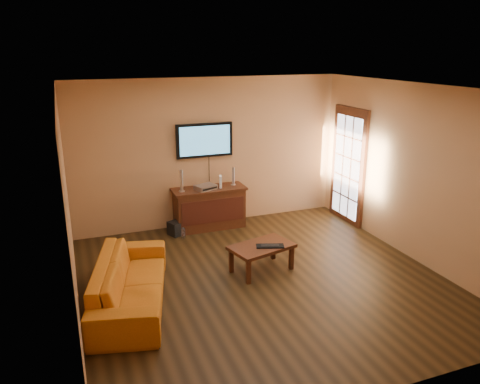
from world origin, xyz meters
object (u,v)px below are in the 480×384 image
av_receiver (206,187)px  subwoofer (176,228)px  media_console (209,208)px  keyboard (270,246)px  bottle (183,233)px  speaker_right (233,177)px  sofa (130,275)px  television (205,140)px  game_console (221,182)px  coffee_table (262,249)px  speaker_left (181,182)px

av_receiver → subwoofer: bearing=168.1°
media_console → keyboard: bearing=-81.7°
bottle → subwoofer: bearing=110.0°
subwoofer → keyboard: (0.95, -1.91, 0.30)m
speaker_right → sofa: bearing=-134.9°
sofa → television: bearing=-22.2°
av_receiver → game_console: (0.29, 0.03, 0.07)m
coffee_table → bottle: coffee_table is taller
speaker_right → keyboard: speaker_right is taller
media_console → bottle: (-0.58, -0.32, -0.29)m
television → speaker_left: television is taller
av_receiver → bottle: bearing=-170.5°
av_receiver → sofa: bearing=-146.8°
coffee_table → speaker_right: 2.07m
bottle → keyboard: size_ratio=0.47×
sofa → subwoofer: (1.09, 2.08, -0.29)m
game_console → keyboard: 2.06m
keyboard → speaker_left: bearing=111.9°
television → bottle: (-0.58, -0.54, -1.50)m
media_console → av_receiver: av_receiver is taller
television → sofa: (-1.75, -2.42, -1.19)m
game_console → keyboard: (0.08, -2.00, -0.45)m
media_console → bottle: bearing=-151.0°
media_console → game_console: game_console is taller
television → av_receiver: television is taller
game_console → av_receiver: bearing=-158.4°
coffee_table → game_console: bearing=89.6°
keyboard → television: bearing=97.6°
coffee_table → speaker_right: size_ratio=3.12×
subwoofer → bottle: subwoofer is taller
sofa → speaker_left: bearing=-15.9°
speaker_right → keyboard: bearing=-95.2°
speaker_left → keyboard: size_ratio=0.90×
sofa → bottle: sofa is taller
speaker_right → subwoofer: (-1.14, -0.16, -0.79)m
speaker_left → bottle: speaker_left is taller
coffee_table → bottle: size_ratio=5.02×
speaker_right → bottle: bearing=-161.4°
media_console → sofa: 2.81m
av_receiver → subwoofer: 0.89m
television → keyboard: television is taller
coffee_table → speaker_left: 2.13m
subwoofer → game_console: bearing=-16.4°
speaker_left → subwoofer: size_ratio=1.58×
television → bottle: size_ratio=5.07×
media_console → speaker_left: 0.75m
speaker_left → game_console: size_ratio=1.81×
av_receiver → keyboard: 2.05m
media_console → speaker_left: size_ratio=3.43×
coffee_table → speaker_right: (0.28, 1.98, 0.56)m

